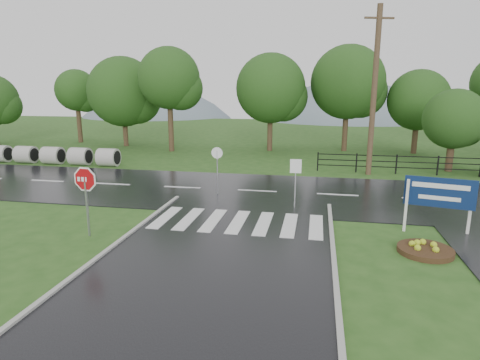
# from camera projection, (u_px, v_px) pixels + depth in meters

# --- Properties ---
(ground) EXTENTS (120.00, 120.00, 0.00)m
(ground) POSITION_uv_depth(u_px,v_px,m) (202.00, 282.00, 10.87)
(ground) COLOR #284F1A
(ground) RESTS_ON ground
(main_road) EXTENTS (90.00, 8.00, 0.04)m
(main_road) POSITION_uv_depth(u_px,v_px,m) (257.00, 192.00, 20.44)
(main_road) COLOR black
(main_road) RESTS_ON ground
(crosswalk) EXTENTS (6.50, 2.80, 0.02)m
(crosswalk) POSITION_uv_depth(u_px,v_px,m) (238.00, 222.00, 15.64)
(crosswalk) COLOR silver
(crosswalk) RESTS_ON ground
(fence_west) EXTENTS (9.58, 0.08, 1.20)m
(fence_west) POSITION_uv_depth(u_px,v_px,m) (396.00, 162.00, 24.59)
(fence_west) COLOR black
(fence_west) RESTS_ON ground
(hills) EXTENTS (102.00, 48.00, 48.00)m
(hills) POSITION_uv_depth(u_px,v_px,m) (318.00, 201.00, 75.90)
(hills) COLOR slate
(hills) RESTS_ON ground
(treeline) EXTENTS (83.20, 5.20, 10.00)m
(treeline) POSITION_uv_depth(u_px,v_px,m) (294.00, 151.00, 33.66)
(treeline) COLOR #1C4114
(treeline) RESTS_ON ground
(culvert_pipes) EXTENTS (9.70, 1.20, 1.20)m
(culvert_pipes) POSITION_uv_depth(u_px,v_px,m) (53.00, 155.00, 27.90)
(culvert_pipes) COLOR #9E9B93
(culvert_pipes) RESTS_ON ground
(stop_sign) EXTENTS (1.18, 0.13, 2.67)m
(stop_sign) POSITION_uv_depth(u_px,v_px,m) (85.00, 185.00, 13.88)
(stop_sign) COLOR #939399
(stop_sign) RESTS_ON ground
(estate_billboard) EXTENTS (2.30, 0.59, 2.05)m
(estate_billboard) POSITION_uv_depth(u_px,v_px,m) (439.00, 195.00, 14.28)
(estate_billboard) COLOR silver
(estate_billboard) RESTS_ON ground
(flower_bed) EXTENTS (1.71, 1.71, 0.34)m
(flower_bed) POSITION_uv_depth(u_px,v_px,m) (425.00, 249.00, 12.77)
(flower_bed) COLOR #332111
(flower_bed) RESTS_ON ground
(reg_sign_small) EXTENTS (0.49, 0.06, 2.20)m
(reg_sign_small) POSITION_uv_depth(u_px,v_px,m) (296.00, 174.00, 17.16)
(reg_sign_small) COLOR #939399
(reg_sign_small) RESTS_ON ground
(reg_sign_round) EXTENTS (0.55, 0.07, 2.37)m
(reg_sign_round) POSITION_uv_depth(u_px,v_px,m) (217.00, 165.00, 19.51)
(reg_sign_round) COLOR #939399
(reg_sign_round) RESTS_ON ground
(utility_pole_east) EXTENTS (1.70, 0.60, 9.79)m
(utility_pole_east) POSITION_uv_depth(u_px,v_px,m) (374.00, 91.00, 23.48)
(utility_pole_east) COLOR #473523
(utility_pole_east) RESTS_ON ground
(entrance_tree_left) EXTENTS (3.70, 3.70, 5.16)m
(entrance_tree_left) POSITION_uv_depth(u_px,v_px,m) (454.00, 119.00, 24.82)
(entrance_tree_left) COLOR #3D2B1C
(entrance_tree_left) RESTS_ON ground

